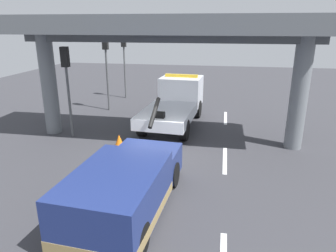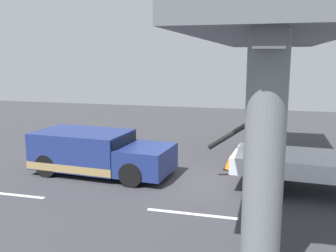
{
  "view_description": "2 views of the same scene",
  "coord_description": "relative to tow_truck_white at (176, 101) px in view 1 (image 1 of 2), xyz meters",
  "views": [
    {
      "loc": [
        -11.66,
        -2.58,
        5.21
      ],
      "look_at": [
        -0.11,
        -0.49,
        1.35
      ],
      "focal_mm": 33.06,
      "sensor_mm": 36.0,
      "label": 1
    },
    {
      "loc": [
        1.98,
        -12.7,
        4.33
      ],
      "look_at": [
        -1.24,
        -0.77,
        2.1
      ],
      "focal_mm": 40.72,
      "sensor_mm": 36.0,
      "label": 2
    }
  ],
  "objects": [
    {
      "name": "ground_plane",
      "position": [
        -4.74,
        0.05,
        -1.25
      ],
      "size": [
        60.0,
        40.0,
        0.1
      ],
      "primitive_type": "cube",
      "color": "#38383D"
    },
    {
      "name": "lane_stripe_mid",
      "position": [
        -4.74,
        -2.76,
        -1.2
      ],
      "size": [
        2.6,
        0.16,
        0.01
      ],
      "primitive_type": "cube",
      "color": "silver",
      "rests_on": "ground"
    },
    {
      "name": "lane_stripe_east",
      "position": [
        1.26,
        -2.76,
        -1.2
      ],
      "size": [
        2.6,
        0.16,
        0.01
      ],
      "primitive_type": "cube",
      "color": "silver",
      "rests_on": "ground"
    },
    {
      "name": "tow_truck_white",
      "position": [
        0.0,
        0.0,
        0.0
      ],
      "size": [
        7.32,
        2.8,
        2.46
      ],
      "color": "silver",
      "rests_on": "ground"
    },
    {
      "name": "towed_van_green",
      "position": [
        -8.97,
        0.06,
        -0.42
      ],
      "size": [
        5.33,
        2.53,
        1.58
      ],
      "color": "navy",
      "rests_on": "ground"
    },
    {
      "name": "overpass_structure",
      "position": [
        -2.82,
        0.05,
        3.64
      ],
      "size": [
        3.6,
        13.5,
        5.59
      ],
      "color": "slate",
      "rests_on": "ground"
    },
    {
      "name": "traffic_light_near",
      "position": [
        -3.22,
        4.6,
        1.91
      ],
      "size": [
        0.39,
        0.32,
        4.27
      ],
      "color": "#515456",
      "rests_on": "ground"
    },
    {
      "name": "traffic_light_far",
      "position": [
        1.78,
        4.6,
        2.19
      ],
      "size": [
        0.39,
        0.32,
        4.67
      ],
      "color": "#515456",
      "rests_on": "ground"
    },
    {
      "name": "traffic_light_mid",
      "position": [
        5.28,
        4.6,
        2.13
      ],
      "size": [
        0.39,
        0.32,
        4.59
      ],
      "color": "#515456",
      "rests_on": "ground"
    },
    {
      "name": "traffic_cone_orange",
      "position": [
        -4.16,
        1.9,
        -0.93
      ],
      "size": [
        0.49,
        0.49,
        0.58
      ],
      "color": "orange",
      "rests_on": "ground"
    }
  ]
}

